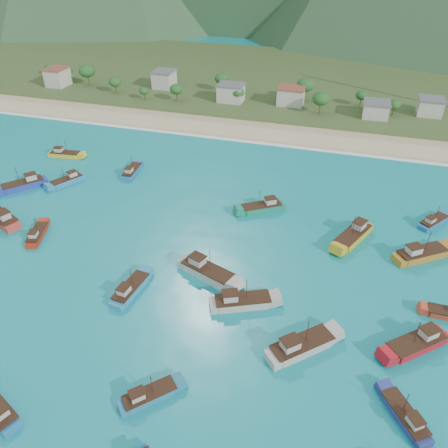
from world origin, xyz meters
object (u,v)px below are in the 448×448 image
(boat_0, at_px, (65,155))
(boat_12, at_px, (241,302))
(boat_30, at_px, (149,396))
(boat_14, at_px, (1,218))
(boat_27, at_px, (132,172))
(boat_23, at_px, (353,236))
(boat_3, at_px, (206,272))
(boat_18, at_px, (67,181))
(boat_28, at_px, (417,344))
(boat_9, at_px, (433,222))
(boat_13, at_px, (262,208))
(boat_11, at_px, (405,417))
(boat_16, at_px, (301,347))
(boat_7, at_px, (37,235))
(boat_25, at_px, (24,185))
(boat_26, at_px, (421,255))
(boat_21, at_px, (130,290))

(boat_0, xyz_separation_m, boat_12, (65.94, -45.23, 0.18))
(boat_30, bearing_deg, boat_14, -167.15)
(boat_14, relative_size, boat_27, 1.29)
(boat_23, bearing_deg, boat_3, 62.51)
(boat_18, height_order, boat_28, boat_28)
(boat_0, bearing_deg, boat_28, 56.92)
(boat_9, height_order, boat_13, boat_13)
(boat_11, height_order, boat_16, boat_16)
(boat_7, relative_size, boat_27, 0.95)
(boat_28, bearing_deg, boat_14, 41.63)
(boat_14, distance_m, boat_18, 20.95)
(boat_25, bearing_deg, boat_28, -155.26)
(boat_7, bearing_deg, boat_16, -31.88)
(boat_3, xyz_separation_m, boat_30, (0.47, -28.12, -0.37))
(boat_11, bearing_deg, boat_12, 116.30)
(boat_0, bearing_deg, boat_25, -5.78)
(boat_11, distance_m, boat_14, 91.18)
(boat_3, relative_size, boat_7, 1.40)
(boat_28, bearing_deg, boat_25, 33.32)
(boat_7, relative_size, boat_14, 0.73)
(boat_9, bearing_deg, boat_30, -89.07)
(boat_28, distance_m, boat_30, 43.16)
(boat_0, xyz_separation_m, boat_30, (57.78, -67.27, -0.09))
(boat_11, distance_m, boat_25, 101.30)
(boat_26, relative_size, boat_30, 1.45)
(boat_26, height_order, boat_27, boat_26)
(boat_7, xyz_separation_m, boat_30, (40.33, -29.79, -0.00))
(boat_27, bearing_deg, boat_30, -67.09)
(boat_12, distance_m, boat_23, 32.23)
(boat_11, bearing_deg, boat_25, 121.33)
(boat_11, xyz_separation_m, boat_23, (-8.94, 41.45, 0.36))
(boat_9, relative_size, boat_26, 0.73)
(boat_12, bearing_deg, boat_7, -123.40)
(boat_30, bearing_deg, boat_26, 93.74)
(boat_3, xyz_separation_m, boat_25, (-56.83, 19.67, -0.08))
(boat_3, bearing_deg, boat_18, -97.43)
(boat_3, distance_m, boat_21, 14.87)
(boat_14, relative_size, boat_21, 1.22)
(boat_12, bearing_deg, boat_9, 112.22)
(boat_11, relative_size, boat_16, 0.78)
(boat_23, bearing_deg, boat_25, 25.92)
(boat_18, bearing_deg, boat_12, 179.68)
(boat_9, xyz_separation_m, boat_30, (-43.97, -59.82, -0.00))
(boat_27, xyz_separation_m, boat_30, (33.69, -62.87, -0.07))
(boat_23, relative_size, boat_30, 1.56)
(boat_12, height_order, boat_25, boat_25)
(boat_26, bearing_deg, boat_21, -98.52)
(boat_12, relative_size, boat_16, 1.05)
(boat_12, distance_m, boat_26, 39.83)
(boat_13, height_order, boat_14, boat_14)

